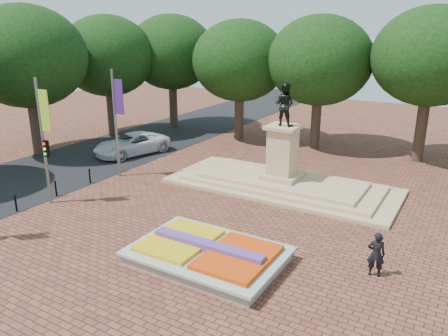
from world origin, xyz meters
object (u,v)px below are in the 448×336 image
object	(u,v)px
monument	(282,174)
van	(132,144)
pedestrian	(376,254)
flower_bed	(208,254)

from	to	relation	value
monument	van	distance (m)	13.06
monument	pedestrian	distance (m)	10.46
van	flower_bed	bearing A→B (deg)	-21.26
monument	van	bearing A→B (deg)	176.13
flower_bed	monument	world-z (taller)	monument
van	pedestrian	world-z (taller)	pedestrian
flower_bed	pedestrian	distance (m)	6.77
flower_bed	pedestrian	world-z (taller)	pedestrian
monument	pedestrian	bearing A→B (deg)	-45.82
pedestrian	monument	bearing A→B (deg)	-59.23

